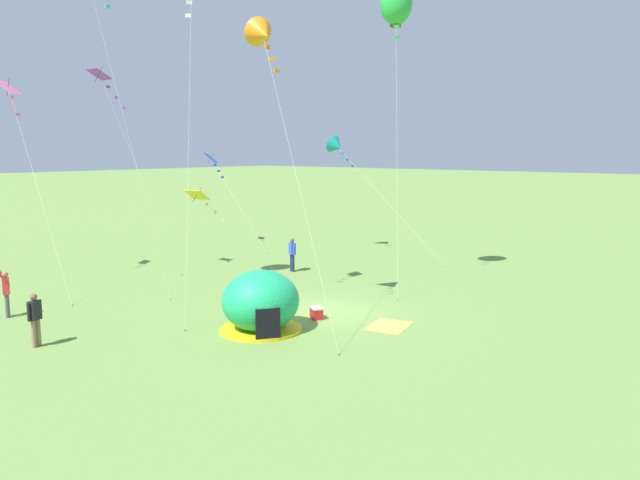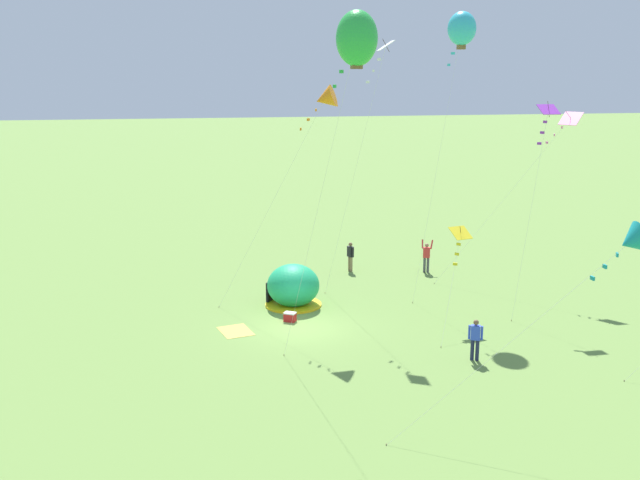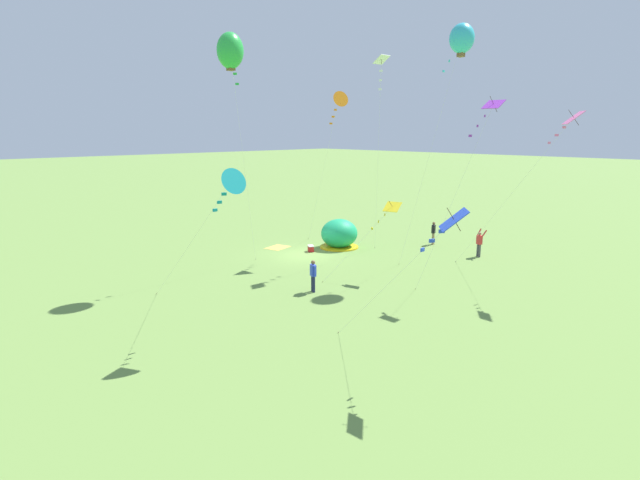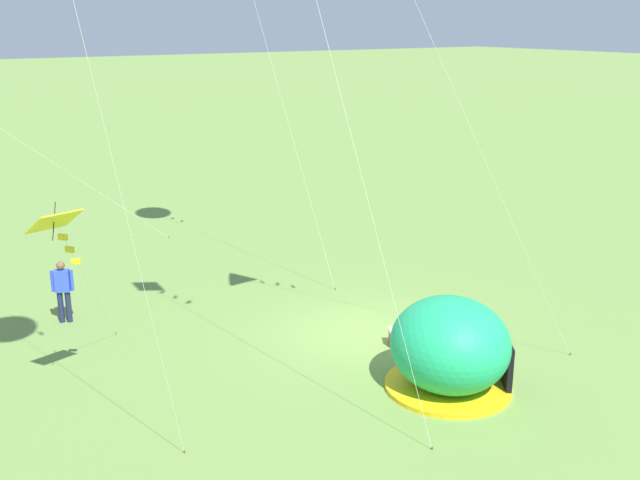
{
  "view_description": "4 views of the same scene",
  "coord_description": "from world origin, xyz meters",
  "px_view_note": "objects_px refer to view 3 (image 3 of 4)",
  "views": [
    {
      "loc": [
        -18.1,
        -14.6,
        6.2
      ],
      "look_at": [
        3.09,
        2.86,
        2.17
      ],
      "focal_mm": 35.0,
      "sensor_mm": 36.0,
      "label": 1
    },
    {
      "loc": [
        31.92,
        -5.02,
        11.54
      ],
      "look_at": [
        -0.11,
        0.93,
        4.06
      ],
      "focal_mm": 42.0,
      "sensor_mm": 36.0,
      "label": 2
    },
    {
      "loc": [
        22.4,
        24.67,
        8.34
      ],
      "look_at": [
        1.3,
        2.96,
        1.7
      ],
      "focal_mm": 28.0,
      "sensor_mm": 36.0,
      "label": 3
    },
    {
      "loc": [
        -14.47,
        10.71,
        7.91
      ],
      "look_at": [
        1.52,
        0.43,
        2.26
      ],
      "focal_mm": 42.0,
      "sensor_mm": 36.0,
      "label": 4
    }
  ],
  "objects_px": {
    "cooler_box": "(311,248)",
    "kite_blue": "(449,224)",
    "kite_pink": "(569,123)",
    "person_near_tent": "(479,242)",
    "kite_white": "(381,68)",
    "kite_orange": "(338,102)",
    "kite_yellow": "(389,210)",
    "kite_teal": "(230,184)",
    "popup_tent": "(339,234)",
    "kite_cyan": "(462,39)",
    "person_center_field": "(433,232)",
    "person_watching_sky": "(313,274)",
    "kite_green": "(230,51)",
    "kite_purple": "(489,111)"
  },
  "relations": [
    {
      "from": "kite_pink",
      "to": "kite_yellow",
      "type": "distance_m",
      "value": 10.11
    },
    {
      "from": "kite_pink",
      "to": "kite_orange",
      "type": "height_order",
      "value": "kite_orange"
    },
    {
      "from": "person_watching_sky",
      "to": "kite_yellow",
      "type": "xyz_separation_m",
      "value": [
        -4.91,
        1.08,
        2.99
      ]
    },
    {
      "from": "person_watching_sky",
      "to": "person_center_field",
      "type": "bearing_deg",
      "value": -172.26
    },
    {
      "from": "person_center_field",
      "to": "kite_yellow",
      "type": "relative_size",
      "value": 0.38
    },
    {
      "from": "person_near_tent",
      "to": "kite_teal",
      "type": "relative_size",
      "value": 0.23
    },
    {
      "from": "kite_cyan",
      "to": "popup_tent",
      "type": "bearing_deg",
      "value": -84.21
    },
    {
      "from": "popup_tent",
      "to": "kite_teal",
      "type": "xyz_separation_m",
      "value": [
        14.94,
        8.38,
        5.34
      ]
    },
    {
      "from": "kite_white",
      "to": "kite_blue",
      "type": "xyz_separation_m",
      "value": [
        11.22,
        12.06,
        -6.64
      ]
    },
    {
      "from": "kite_blue",
      "to": "person_watching_sky",
      "type": "bearing_deg",
      "value": -109.39
    },
    {
      "from": "kite_blue",
      "to": "kite_orange",
      "type": "distance_m",
      "value": 18.79
    },
    {
      "from": "kite_blue",
      "to": "kite_yellow",
      "type": "height_order",
      "value": "kite_blue"
    },
    {
      "from": "kite_pink",
      "to": "person_near_tent",
      "type": "bearing_deg",
      "value": -119.31
    },
    {
      "from": "cooler_box",
      "to": "person_watching_sky",
      "type": "distance_m",
      "value": 9.05
    },
    {
      "from": "kite_teal",
      "to": "cooler_box",
      "type": "bearing_deg",
      "value": -144.74
    },
    {
      "from": "kite_purple",
      "to": "kite_orange",
      "type": "relative_size",
      "value": 0.93
    },
    {
      "from": "person_near_tent",
      "to": "kite_cyan",
      "type": "height_order",
      "value": "kite_cyan"
    },
    {
      "from": "kite_cyan",
      "to": "kite_yellow",
      "type": "xyz_separation_m",
      "value": [
        4.4,
        -1.37,
        -9.49
      ]
    },
    {
      "from": "person_watching_sky",
      "to": "kite_orange",
      "type": "distance_m",
      "value": 12.5
    },
    {
      "from": "kite_cyan",
      "to": "kite_yellow",
      "type": "distance_m",
      "value": 10.55
    },
    {
      "from": "kite_pink",
      "to": "kite_teal",
      "type": "xyz_separation_m",
      "value": [
        16.19,
        -6.37,
        -2.4
      ]
    },
    {
      "from": "kite_blue",
      "to": "kite_yellow",
      "type": "bearing_deg",
      "value": -133.31
    },
    {
      "from": "cooler_box",
      "to": "kite_blue",
      "type": "xyz_separation_m",
      "value": [
        9.61,
        16.71,
        5.22
      ]
    },
    {
      "from": "person_near_tent",
      "to": "kite_green",
      "type": "relative_size",
      "value": 0.14
    },
    {
      "from": "kite_purple",
      "to": "cooler_box",
      "type": "bearing_deg",
      "value": -87.62
    },
    {
      "from": "person_watching_sky",
      "to": "kite_yellow",
      "type": "relative_size",
      "value": 0.38
    },
    {
      "from": "kite_purple",
      "to": "kite_cyan",
      "type": "bearing_deg",
      "value": -128.6
    },
    {
      "from": "kite_yellow",
      "to": "kite_orange",
      "type": "height_order",
      "value": "kite_orange"
    },
    {
      "from": "popup_tent",
      "to": "kite_blue",
      "type": "height_order",
      "value": "kite_blue"
    },
    {
      "from": "person_near_tent",
      "to": "kite_blue",
      "type": "xyz_separation_m",
      "value": [
        16.74,
        7.69,
        4.44
      ]
    },
    {
      "from": "kite_cyan",
      "to": "kite_teal",
      "type": "height_order",
      "value": "kite_cyan"
    },
    {
      "from": "person_near_tent",
      "to": "person_watching_sky",
      "type": "xyz_separation_m",
      "value": [
        13.2,
        -2.35,
        -0.03
      ]
    },
    {
      "from": "kite_pink",
      "to": "person_center_field",
      "type": "bearing_deg",
      "value": -113.24
    },
    {
      "from": "person_center_field",
      "to": "kite_green",
      "type": "bearing_deg",
      "value": -12.38
    },
    {
      "from": "cooler_box",
      "to": "person_near_tent",
      "type": "xyz_separation_m",
      "value": [
        -7.13,
        9.01,
        0.78
      ]
    },
    {
      "from": "person_center_field",
      "to": "kite_teal",
      "type": "bearing_deg",
      "value": 11.33
    },
    {
      "from": "person_watching_sky",
      "to": "kite_orange",
      "type": "xyz_separation_m",
      "value": [
        -6.88,
        -4.87,
        9.24
      ]
    },
    {
      "from": "cooler_box",
      "to": "person_near_tent",
      "type": "bearing_deg",
      "value": 128.33
    },
    {
      "from": "person_near_tent",
      "to": "kite_orange",
      "type": "bearing_deg",
      "value": -48.74
    },
    {
      "from": "kite_yellow",
      "to": "cooler_box",
      "type": "bearing_deg",
      "value": -98.54
    },
    {
      "from": "kite_teal",
      "to": "kite_yellow",
      "type": "relative_size",
      "value": 1.82
    },
    {
      "from": "person_near_tent",
      "to": "kite_teal",
      "type": "height_order",
      "value": "kite_teal"
    },
    {
      "from": "popup_tent",
      "to": "kite_orange",
      "type": "height_order",
      "value": "kite_orange"
    },
    {
      "from": "person_watching_sky",
      "to": "kite_cyan",
      "type": "bearing_deg",
      "value": 165.28
    },
    {
      "from": "kite_white",
      "to": "kite_orange",
      "type": "distance_m",
      "value": 3.51
    },
    {
      "from": "kite_yellow",
      "to": "kite_orange",
      "type": "xyz_separation_m",
      "value": [
        -1.96,
        -5.94,
        6.25
      ]
    },
    {
      "from": "popup_tent",
      "to": "kite_cyan",
      "type": "relative_size",
      "value": 0.2
    },
    {
      "from": "popup_tent",
      "to": "kite_white",
      "type": "bearing_deg",
      "value": 79.6
    },
    {
      "from": "kite_pink",
      "to": "kite_purple",
      "type": "height_order",
      "value": "kite_purple"
    },
    {
      "from": "kite_cyan",
      "to": "kite_white",
      "type": "bearing_deg",
      "value": -69.93
    }
  ]
}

